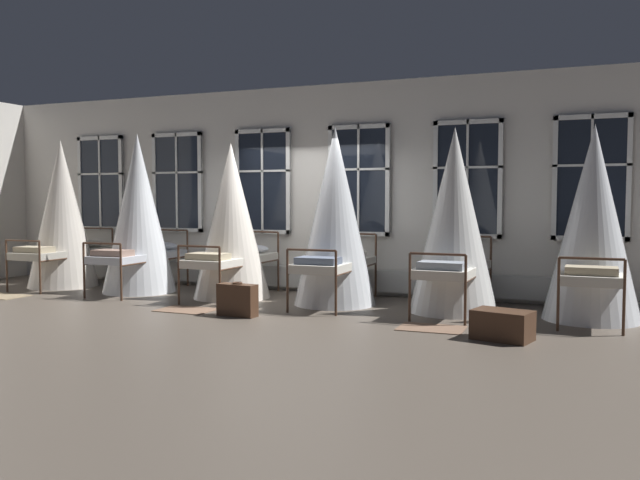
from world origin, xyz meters
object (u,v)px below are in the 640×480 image
(cot_fourth, at_px, (335,218))
(suitcase_dark, at_px, (237,300))
(cot_first, at_px, (62,215))
(travel_trunk, at_px, (502,325))
(cot_third, at_px, (231,223))
(cot_fifth, at_px, (454,223))
(cot_second, at_px, (138,215))
(cot_sixth, at_px, (593,226))

(cot_fourth, bearing_deg, suitcase_dark, 148.68)
(cot_first, distance_m, travel_trunk, 8.28)
(suitcase_dark, relative_size, travel_trunk, 0.90)
(cot_third, xyz_separation_m, suitcase_dark, (0.93, -1.48, -0.99))
(cot_first, xyz_separation_m, suitcase_dark, (4.48, -1.52, -1.08))
(cot_first, bearing_deg, cot_fourth, -92.27)
(cot_third, distance_m, cot_fifth, 3.59)
(cot_second, height_order, suitcase_dark, cot_second)
(cot_third, relative_size, suitcase_dark, 4.34)
(cot_fourth, height_order, cot_fifth, cot_fourth)
(cot_sixth, distance_m, suitcase_dark, 4.82)
(cot_first, height_order, suitcase_dark, cot_first)
(travel_trunk, bearing_deg, cot_second, 165.17)
(suitcase_dark, distance_m, travel_trunk, 3.54)
(cot_sixth, relative_size, travel_trunk, 4.02)
(cot_first, distance_m, cot_sixth, 8.95)
(suitcase_dark, bearing_deg, cot_first, 166.43)
(cot_fourth, xyz_separation_m, suitcase_dark, (-0.86, -1.47, -1.08))
(cot_second, bearing_deg, cot_first, 86.85)
(cot_first, bearing_deg, cot_third, -92.37)
(cot_third, relative_size, travel_trunk, 3.91)
(cot_fifth, distance_m, cot_sixth, 1.80)
(cot_second, height_order, cot_third, cot_second)
(cot_fifth, bearing_deg, cot_first, 90.93)
(cot_third, bearing_deg, cot_sixth, -88.70)
(cot_fourth, height_order, suitcase_dark, cot_fourth)
(cot_fifth, relative_size, cot_sixth, 1.01)
(suitcase_dark, xyz_separation_m, travel_trunk, (3.54, -0.21, -0.05))
(cot_second, relative_size, suitcase_dark, 4.71)
(cot_sixth, height_order, travel_trunk, cot_sixth)
(cot_sixth, bearing_deg, travel_trunk, 152.15)
(cot_second, height_order, travel_trunk, cot_second)
(cot_sixth, bearing_deg, cot_first, 90.37)
(cot_sixth, xyz_separation_m, travel_trunk, (-0.93, -1.72, -1.08))
(travel_trunk, bearing_deg, cot_fifth, 117.86)
(cot_first, height_order, cot_fourth, cot_fourth)
(cot_sixth, height_order, suitcase_dark, cot_sixth)
(cot_third, height_order, cot_sixth, cot_sixth)
(cot_second, distance_m, cot_fifth, 5.40)
(cot_first, bearing_deg, cot_sixth, -91.74)
(cot_second, distance_m, cot_fourth, 3.60)
(cot_third, height_order, cot_fourth, cot_fourth)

